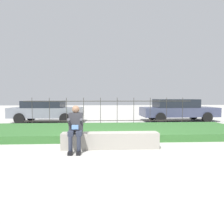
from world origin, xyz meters
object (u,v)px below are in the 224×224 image
Objects in this scene: car_parked_right at (177,109)px; person_seated_reader at (76,126)px; car_parked_left at (46,111)px; stone_bench at (110,141)px.

person_seated_reader is at bearing -129.56° from car_parked_right.
person_seated_reader is at bearing -66.89° from car_parked_left.
car_parked_right reaches higher than person_seated_reader.
car_parked_left reaches higher than stone_bench.
stone_bench is 0.68× the size of car_parked_left.
car_parked_right is (4.48, 6.78, 0.50)m from stone_bench.
stone_bench is 2.22× the size of person_seated_reader.
car_parked_right reaches higher than car_parked_left.
car_parked_right is at bearing 4.61° from car_parked_left.
car_parked_right is at bearing 52.24° from person_seated_reader.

